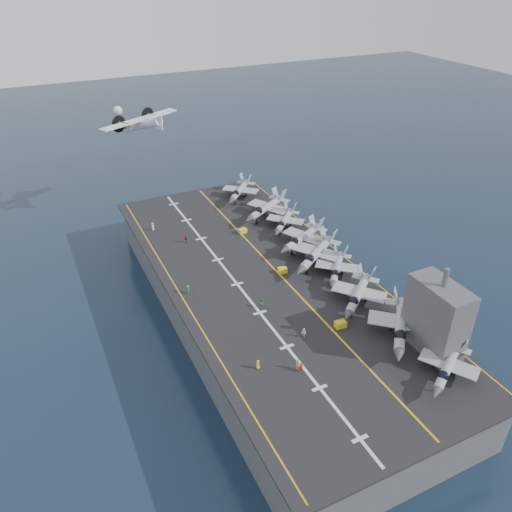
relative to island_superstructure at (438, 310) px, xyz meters
name	(u,v)px	position (x,y,z in m)	size (l,w,h in m)	color
ground	(264,318)	(-15.00, 30.00, -17.90)	(500.00, 500.00, 0.00)	#142135
hull	(265,299)	(-15.00, 30.00, -12.90)	(36.00, 90.00, 10.00)	#56595E
flight_deck	(265,277)	(-15.00, 30.00, -7.70)	(38.00, 92.00, 0.40)	black
foul_line	(278,273)	(-12.00, 30.00, -7.48)	(0.35, 90.00, 0.02)	gold
landing_centerline	(237,284)	(-21.00, 30.00, -7.48)	(0.50, 90.00, 0.02)	silver
deck_edge_port	(183,299)	(-32.00, 30.00, -7.48)	(0.25, 90.00, 0.02)	gold
deck_edge_stbd	(343,256)	(3.50, 30.00, -7.48)	(0.25, 90.00, 0.02)	gold
island_superstructure	(438,310)	(0.00, 0.00, 0.00)	(5.00, 10.00, 15.00)	#56595E
fighter_jet_0	(448,366)	(-2.66, -6.33, -5.24)	(15.61, 14.16, 4.51)	#A1A9B2
fighter_jet_1	(401,324)	(-3.04, 4.06, -4.72)	(18.62, 19.05, 5.56)	gray
fighter_jet_2	(358,293)	(-3.95, 14.51, -4.97)	(17.45, 16.80, 5.07)	gray
fighter_jet_3	(337,267)	(-2.27, 23.80, -5.26)	(15.00, 15.40, 4.49)	#939AA2
fighter_jet_4	(317,253)	(-3.43, 29.62, -4.75)	(19.05, 17.66, 5.51)	#8F959E
fighter_jet_5	(303,237)	(-2.38, 36.90, -4.94)	(17.56, 15.37, 5.11)	gray
fighter_jet_6	(285,220)	(-1.86, 46.03, -5.26)	(15.14, 15.21, 4.47)	#9CA6AE
fighter_jet_7	(267,207)	(-2.90, 53.21, -4.81)	(18.61, 16.74, 5.39)	gray
fighter_jet_8	(240,190)	(-4.34, 65.81, -5.08)	(16.25, 16.54, 4.83)	#A2AAB1
tow_cart_a	(340,324)	(-10.30, 10.49, -6.93)	(2.01, 1.40, 1.14)	yellow
tow_cart_b	(282,270)	(-11.16, 29.80, -6.95)	(2.01, 1.48, 1.10)	yellow
tow_cart_c	(243,231)	(-11.48, 48.35, -6.96)	(1.94, 1.40, 1.08)	gold
crew_0	(258,365)	(-27.40, 7.59, -6.69)	(1.17, 1.04, 1.62)	yellow
crew_1	(298,364)	(-22.00, 4.82, -6.48)	(1.33, 1.47, 2.05)	yellow
crew_2	(262,303)	(-19.94, 21.26, -6.58)	(1.31, 1.15, 1.84)	#29862A
crew_3	(188,289)	(-30.54, 31.26, -6.61)	(0.72, 1.08, 1.79)	green
crew_4	(186,239)	(-24.53, 49.87, -6.56)	(1.23, 0.93, 1.87)	#A2271B
crew_5	(153,226)	(-29.55, 58.68, -6.56)	(1.22, 1.35, 1.88)	silver
crew_6	(301,368)	(-21.80, 4.08, -6.64)	(1.07, 0.74, 1.73)	#B21919
crew_7	(304,333)	(-17.36, 10.88, -6.60)	(0.76, 1.11, 1.79)	white
transport_plane	(141,125)	(-22.97, 87.82, 8.50)	(29.21, 25.80, 5.75)	silver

